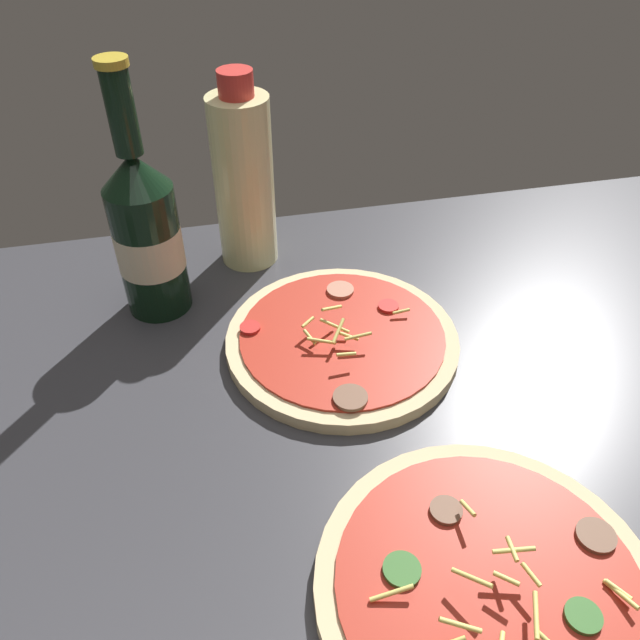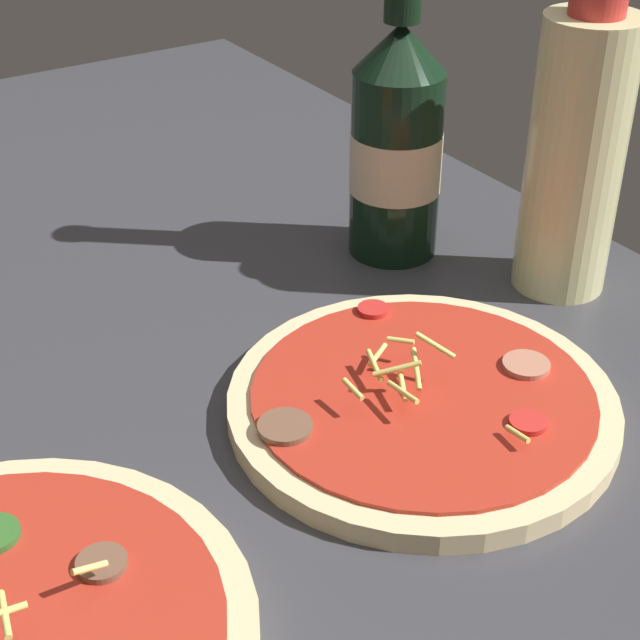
% 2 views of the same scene
% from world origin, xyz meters
% --- Properties ---
extents(counter_slab, '(1.60, 0.90, 0.03)m').
position_xyz_m(counter_slab, '(0.00, 0.00, 0.01)').
color(counter_slab, '#38383D').
rests_on(counter_slab, ground).
extents(pizza_far, '(0.25, 0.25, 0.05)m').
position_xyz_m(pizza_far, '(0.01, 0.16, 0.03)').
color(pizza_far, beige).
rests_on(pizza_far, counter_slab).
extents(beer_bottle, '(0.07, 0.07, 0.28)m').
position_xyz_m(beer_bottle, '(-0.18, 0.28, 0.13)').
color(beer_bottle, black).
rests_on(beer_bottle, counter_slab).
extents(oil_bottle, '(0.07, 0.07, 0.24)m').
position_xyz_m(oil_bottle, '(-0.07, 0.36, 0.14)').
color(oil_bottle, beige).
rests_on(oil_bottle, counter_slab).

